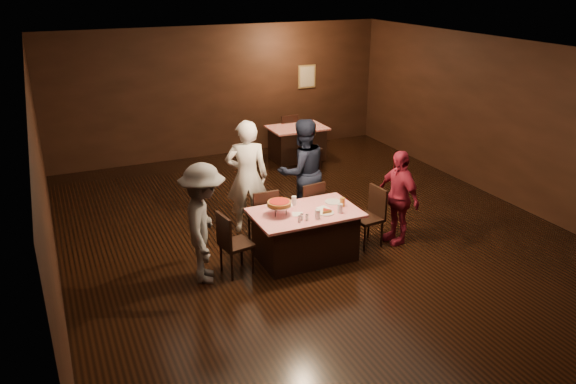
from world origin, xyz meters
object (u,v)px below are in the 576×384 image
object	(u,v)px
chair_back_near	(310,147)
chair_back_far	(287,133)
chair_end_right	(367,217)
glass_front_left	(318,214)
chair_far_left	(262,215)
main_table	(305,235)
diner_red_shirt	(398,197)
glass_back	(294,201)
glass_front_right	(340,208)
plate_empty	(333,202)
glass_amber	(342,202)
chair_far_right	(307,207)
diner_grey_knit	(204,224)
diner_white_jacket	(247,177)
chair_end_left	(236,243)
pizza_stand	(279,203)
back_table	(297,143)
diner_navy_hoodie	(302,172)

from	to	relation	value
chair_back_near	chair_back_far	xyz separation A→B (m)	(0.00, 1.30, 0.00)
chair_end_right	glass_front_left	xyz separation A→B (m)	(-1.05, -0.30, 0.37)
chair_far_left	chair_end_right	distance (m)	1.68
main_table	diner_red_shirt	size ratio (longest dim) A/B	1.04
chair_back_far	glass_back	world-z (taller)	chair_back_far
diner_red_shirt	glass_front_right	size ratio (longest dim) A/B	11.02
main_table	plate_empty	xyz separation A→B (m)	(0.55, 0.15, 0.39)
glass_front_left	diner_red_shirt	bearing A→B (deg)	8.00
plate_empty	glass_amber	distance (m)	0.22
chair_far_right	glass_front_left	distance (m)	1.17
chair_end_right	diner_grey_knit	bearing A→B (deg)	-96.20
main_table	diner_white_jacket	world-z (taller)	diner_white_jacket
main_table	chair_end_right	bearing A→B (deg)	-0.00
chair_end_left	diner_grey_knit	world-z (taller)	diner_grey_knit
plate_empty	glass_back	distance (m)	0.62
chair_end_left	pizza_stand	bearing A→B (deg)	-94.97
glass_front_right	glass_amber	size ratio (longest dim) A/B	1.00
chair_back_near	plate_empty	bearing A→B (deg)	-109.89
back_table	diner_white_jacket	bearing A→B (deg)	-126.95
diner_white_jacket	glass_amber	distance (m)	1.70
diner_red_shirt	chair_end_right	bearing A→B (deg)	-104.88
pizza_stand	glass_front_right	xyz separation A→B (m)	(0.85, -0.30, -0.11)
diner_navy_hoodie	diner_grey_knit	xyz separation A→B (m)	(-2.10, -1.24, -0.06)
chair_end_left	main_table	bearing A→B (deg)	-99.05
chair_far_left	chair_far_right	size ratio (longest dim) A/B	1.00
main_table	chair_far_right	bearing A→B (deg)	61.93
chair_end_left	diner_white_jacket	xyz separation A→B (m)	(0.65, 1.28, 0.49)
chair_end_left	chair_back_far	bearing A→B (deg)	-40.07
chair_far_left	glass_front_right	distance (m)	1.36
diner_navy_hoodie	pizza_stand	distance (m)	1.52
chair_far_right	chair_end_left	xyz separation A→B (m)	(-1.50, -0.75, 0.00)
main_table	diner_red_shirt	bearing A→B (deg)	-2.96
pizza_stand	glass_front_left	xyz separation A→B (m)	(0.45, -0.35, -0.11)
chair_end_right	diner_grey_knit	size ratio (longest dim) A/B	0.55
chair_back_near	glass_front_left	xyz separation A→B (m)	(-1.89, -4.06, 0.37)
glass_amber	glass_back	size ratio (longest dim) A/B	1.00
plate_empty	chair_far_right	bearing A→B (deg)	104.04
chair_far_left	chair_far_right	xyz separation A→B (m)	(0.80, 0.00, 0.00)
chair_far_left	diner_white_jacket	distance (m)	0.72
chair_back_far	glass_front_left	bearing A→B (deg)	70.73
chair_far_left	plate_empty	world-z (taller)	chair_far_left
chair_end_left	diner_grey_knit	distance (m)	0.60
back_table	chair_end_left	size ratio (longest dim) A/B	1.37
pizza_stand	plate_empty	distance (m)	0.97
chair_far_left	pizza_stand	size ratio (longest dim) A/B	2.50
chair_far_right	chair_end_right	bearing A→B (deg)	125.21
chair_far_right	glass_amber	distance (m)	0.90
diner_white_jacket	pizza_stand	bearing A→B (deg)	109.31
chair_far_right	diner_grey_knit	size ratio (longest dim) A/B	0.55
diner_navy_hoodie	glass_amber	size ratio (longest dim) A/B	13.17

